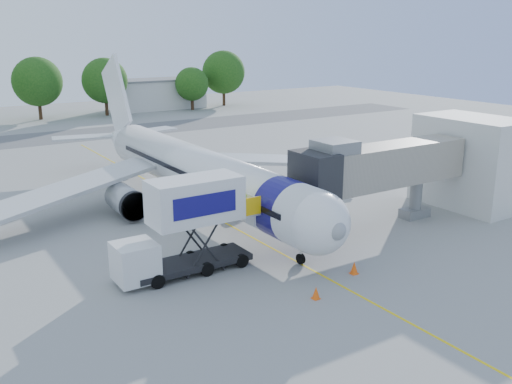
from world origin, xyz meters
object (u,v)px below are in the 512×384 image
catering_hiloader (185,227)px  ground_tug (415,284)px  aircraft (195,171)px  jet_bridge (373,168)px

catering_hiloader → ground_tug: 12.75m
aircraft → catering_hiloader: 12.77m
catering_hiloader → jet_bridge: bearing=0.0°
jet_bridge → catering_hiloader: bearing=-180.0°
aircraft → ground_tug: bearing=-83.6°
aircraft → ground_tug: 20.60m
aircraft → catering_hiloader: (-6.26, -11.12, -0.18)m
jet_bridge → catering_hiloader: 14.34m
ground_tug → aircraft: bearing=87.4°
jet_bridge → ground_tug: bearing=-121.7°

